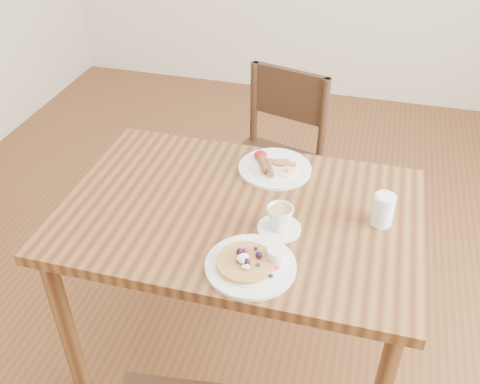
{
  "coord_description": "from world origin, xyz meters",
  "views": [
    {
      "loc": [
        0.37,
        -1.36,
        1.86
      ],
      "look_at": [
        0.0,
        0.0,
        0.82
      ],
      "focal_mm": 40.0,
      "sensor_mm": 36.0,
      "label": 1
    }
  ],
  "objects_px": {
    "water_glass": "(383,210)",
    "dining_table": "(240,231)",
    "chair_far": "(274,157)",
    "pancake_plate": "(252,263)",
    "breakfast_plate": "(274,167)",
    "teacup_saucer": "(280,220)"
  },
  "relations": [
    {
      "from": "breakfast_plate",
      "to": "chair_far",
      "type": "bearing_deg",
      "value": 100.92
    },
    {
      "from": "dining_table",
      "to": "breakfast_plate",
      "type": "xyz_separation_m",
      "value": [
        0.06,
        0.26,
        0.11
      ]
    },
    {
      "from": "chair_far",
      "to": "breakfast_plate",
      "type": "bearing_deg",
      "value": 115.59
    },
    {
      "from": "teacup_saucer",
      "to": "chair_far",
      "type": "bearing_deg",
      "value": 102.63
    },
    {
      "from": "chair_far",
      "to": "pancake_plate",
      "type": "distance_m",
      "value": 1.05
    },
    {
      "from": "chair_far",
      "to": "water_glass",
      "type": "relative_size",
      "value": 8.1
    },
    {
      "from": "pancake_plate",
      "to": "breakfast_plate",
      "type": "relative_size",
      "value": 1.0
    },
    {
      "from": "water_glass",
      "to": "dining_table",
      "type": "bearing_deg",
      "value": -174.12
    },
    {
      "from": "pancake_plate",
      "to": "teacup_saucer",
      "type": "xyz_separation_m",
      "value": [
        0.04,
        0.19,
        0.03
      ]
    },
    {
      "from": "teacup_saucer",
      "to": "water_glass",
      "type": "xyz_separation_m",
      "value": [
        0.31,
        0.12,
        0.01
      ]
    },
    {
      "from": "chair_far",
      "to": "pancake_plate",
      "type": "bearing_deg",
      "value": 112.61
    },
    {
      "from": "dining_table",
      "to": "chair_far",
      "type": "xyz_separation_m",
      "value": [
        -0.03,
        0.74,
        -0.16
      ]
    },
    {
      "from": "teacup_saucer",
      "to": "pancake_plate",
      "type": "bearing_deg",
      "value": -102.78
    },
    {
      "from": "dining_table",
      "to": "breakfast_plate",
      "type": "bearing_deg",
      "value": 77.03
    },
    {
      "from": "dining_table",
      "to": "water_glass",
      "type": "distance_m",
      "value": 0.49
    },
    {
      "from": "breakfast_plate",
      "to": "water_glass",
      "type": "bearing_deg",
      "value": -27.87
    },
    {
      "from": "breakfast_plate",
      "to": "water_glass",
      "type": "relative_size",
      "value": 2.49
    },
    {
      "from": "breakfast_plate",
      "to": "teacup_saucer",
      "type": "height_order",
      "value": "teacup_saucer"
    },
    {
      "from": "chair_far",
      "to": "water_glass",
      "type": "bearing_deg",
      "value": 140.08
    },
    {
      "from": "dining_table",
      "to": "water_glass",
      "type": "height_order",
      "value": "water_glass"
    },
    {
      "from": "pancake_plate",
      "to": "breakfast_plate",
      "type": "xyz_separation_m",
      "value": [
        -0.05,
        0.52,
        -0.0
      ]
    },
    {
      "from": "teacup_saucer",
      "to": "dining_table",
      "type": "bearing_deg",
      "value": 154.67
    }
  ]
}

